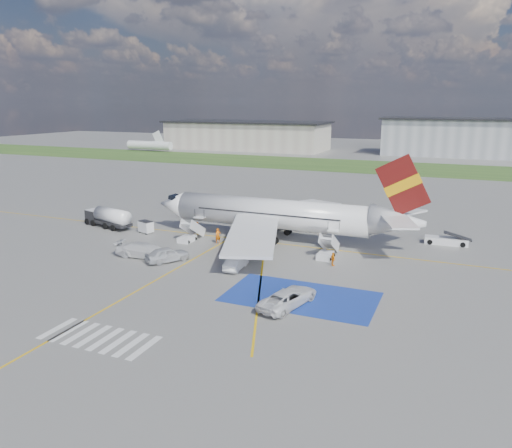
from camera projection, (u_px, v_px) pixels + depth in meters
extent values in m
plane|color=#60605E|center=(224.00, 270.00, 53.90)|extent=(400.00, 400.00, 0.00)
cube|color=#2D4C1E|center=(376.00, 167.00, 138.88)|extent=(400.00, 30.00, 0.01)
cube|color=gold|center=(265.00, 242.00, 64.63)|extent=(120.00, 0.20, 0.01)
cube|color=gold|center=(129.00, 296.00, 46.84)|extent=(0.20, 60.00, 0.01)
cube|color=gold|center=(265.00, 242.00, 64.63)|extent=(20.71, 56.45, 0.01)
cube|color=navy|center=(301.00, 297.00, 46.54)|extent=(14.00, 8.00, 0.01)
cube|color=silver|center=(57.00, 328.00, 40.06)|extent=(0.60, 4.00, 0.01)
cube|color=silver|center=(69.00, 331.00, 39.61)|extent=(0.60, 4.00, 0.01)
cube|color=silver|center=(81.00, 334.00, 39.16)|extent=(0.60, 4.00, 0.01)
cube|color=silver|center=(93.00, 336.00, 38.70)|extent=(0.60, 4.00, 0.01)
cube|color=silver|center=(105.00, 339.00, 38.25)|extent=(0.60, 4.00, 0.01)
cube|color=silver|center=(118.00, 342.00, 37.80)|extent=(0.60, 4.00, 0.01)
cube|color=silver|center=(131.00, 345.00, 37.34)|extent=(0.60, 4.00, 0.01)
cube|color=silver|center=(145.00, 348.00, 36.89)|extent=(0.60, 4.00, 0.01)
cube|color=#A2988C|center=(247.00, 136.00, 189.76)|extent=(60.00, 22.00, 10.00)
cube|color=gray|center=(459.00, 138.00, 165.67)|extent=(48.00, 18.00, 12.00)
cylinder|color=silver|center=(271.00, 213.00, 65.61)|extent=(26.00, 3.90, 3.90)
cone|color=silver|center=(173.00, 205.00, 71.27)|extent=(4.00, 3.90, 3.90)
cube|color=black|center=(177.00, 198.00, 70.80)|extent=(1.67, 1.90, 0.82)
cone|color=silver|center=(398.00, 222.00, 59.40)|extent=(6.50, 3.90, 3.90)
cube|color=silver|center=(253.00, 234.00, 57.77)|extent=(9.86, 15.95, 1.40)
cube|color=silver|center=(298.00, 206.00, 72.98)|extent=(9.86, 15.95, 1.40)
cylinder|color=#38383A|center=(254.00, 239.00, 61.08)|extent=(3.40, 2.10, 2.10)
cylinder|color=#38383A|center=(285.00, 219.00, 71.10)|extent=(3.40, 2.10, 2.10)
cube|color=#57110F|center=(403.00, 185.00, 58.23)|extent=(6.62, 0.30, 7.45)
cube|color=#E6A10C|center=(403.00, 185.00, 58.23)|extent=(4.36, 0.40, 3.08)
cube|color=silver|center=(400.00, 222.00, 56.14)|extent=(4.73, 5.95, 0.49)
cube|color=silver|center=(406.00, 211.00, 61.86)|extent=(4.73, 5.95, 0.49)
cube|color=black|center=(266.00, 214.00, 63.77)|extent=(19.50, 0.04, 0.18)
cube|color=black|center=(276.00, 208.00, 67.28)|extent=(19.50, 0.04, 0.18)
cube|color=silver|center=(193.00, 228.00, 65.95)|extent=(1.40, 3.73, 2.32)
cube|color=silver|center=(200.00, 217.00, 67.40)|extent=(1.40, 1.00, 0.12)
cylinder|color=black|center=(195.00, 213.00, 67.53)|extent=(0.06, 0.06, 1.10)
cylinder|color=black|center=(204.00, 214.00, 67.00)|extent=(0.06, 0.06, 1.10)
cube|color=silver|center=(187.00, 239.00, 64.78)|extent=(1.60, 2.40, 0.70)
cube|color=silver|center=(329.00, 243.00, 58.96)|extent=(1.40, 3.73, 2.32)
cube|color=silver|center=(333.00, 231.00, 60.41)|extent=(1.40, 1.00, 0.12)
cylinder|color=black|center=(328.00, 226.00, 60.55)|extent=(0.06, 0.06, 1.10)
cylinder|color=black|center=(339.00, 227.00, 60.02)|extent=(0.06, 0.06, 1.10)
cube|color=silver|center=(325.00, 256.00, 57.80)|extent=(1.60, 2.40, 0.70)
cube|color=black|center=(95.00, 217.00, 74.02)|extent=(2.58, 2.58, 2.11)
cylinder|color=silver|center=(113.00, 216.00, 71.26)|extent=(6.56, 3.66, 2.11)
cube|color=black|center=(113.00, 223.00, 71.52)|extent=(6.56, 3.66, 0.46)
cube|color=silver|center=(146.00, 227.00, 69.01)|extent=(2.34, 1.84, 1.44)
cube|color=black|center=(146.00, 221.00, 68.82)|extent=(2.21, 1.71, 0.12)
cube|color=silver|center=(446.00, 241.00, 63.60)|extent=(5.32, 2.07, 0.87)
cube|color=black|center=(458.00, 236.00, 63.00)|extent=(3.48, 1.52, 0.97)
imported|color=#ABADB3|center=(167.00, 254.00, 56.60)|extent=(4.47, 5.27, 1.70)
imported|color=#AFB3B7|center=(236.00, 263.00, 54.08)|extent=(1.74, 4.34, 1.40)
imported|color=silver|center=(288.00, 295.00, 44.32)|extent=(3.71, 5.83, 2.02)
imported|color=silver|center=(146.00, 248.00, 58.03)|extent=(5.94, 2.75, 2.27)
imported|color=orange|center=(218.00, 236.00, 63.94)|extent=(0.82, 0.85, 1.96)
imported|color=orange|center=(197.00, 227.00, 69.05)|extent=(0.80, 0.90, 1.55)
imported|color=orange|center=(333.00, 259.00, 55.16)|extent=(0.88, 0.91, 1.52)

